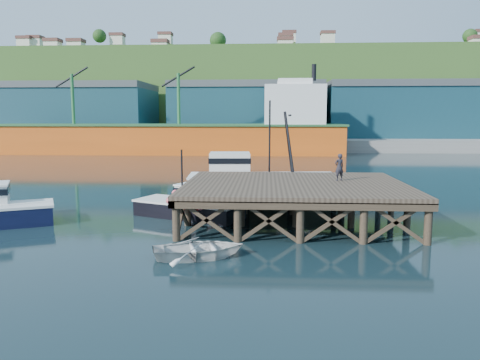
# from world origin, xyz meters

# --- Properties ---
(ground) EXTENTS (300.00, 300.00, 0.00)m
(ground) POSITION_xyz_m (0.00, 0.00, 0.00)
(ground) COLOR black
(ground) RESTS_ON ground
(wharf) EXTENTS (12.00, 10.00, 2.62)m
(wharf) POSITION_xyz_m (5.50, -0.19, 1.94)
(wharf) COLOR brown
(wharf) RESTS_ON ground
(far_quay) EXTENTS (160.00, 40.00, 2.00)m
(far_quay) POSITION_xyz_m (0.00, 70.00, 1.00)
(far_quay) COLOR gray
(far_quay) RESTS_ON ground
(warehouse_left) EXTENTS (32.00, 16.00, 9.00)m
(warehouse_left) POSITION_xyz_m (-35.00, 65.00, 6.50)
(warehouse_left) COLOR #18444F
(warehouse_left) RESTS_ON far_quay
(warehouse_mid) EXTENTS (28.00, 16.00, 9.00)m
(warehouse_mid) POSITION_xyz_m (0.00, 65.00, 6.50)
(warehouse_mid) COLOR #18444F
(warehouse_mid) RESTS_ON far_quay
(warehouse_right) EXTENTS (30.00, 16.00, 9.00)m
(warehouse_right) POSITION_xyz_m (30.00, 65.00, 6.50)
(warehouse_right) COLOR #18444F
(warehouse_right) RESTS_ON far_quay
(cargo_ship) EXTENTS (55.50, 10.00, 13.75)m
(cargo_ship) POSITION_xyz_m (-8.46, 48.00, 3.31)
(cargo_ship) COLOR orange
(cargo_ship) RESTS_ON ground
(hillside) EXTENTS (220.00, 50.00, 22.00)m
(hillside) POSITION_xyz_m (0.00, 100.00, 11.00)
(hillside) COLOR #2D511E
(hillside) RESTS_ON ground
(boat_black) EXTENTS (6.74, 5.62, 3.92)m
(boat_black) POSITION_xyz_m (-0.39, 0.78, 0.72)
(boat_black) COLOR black
(boat_black) RESTS_ON ground
(trawler) EXTENTS (10.43, 4.39, 6.82)m
(trawler) POSITION_xyz_m (3.44, 6.50, 1.41)
(trawler) COLOR #CFC986
(trawler) RESTS_ON ground
(dinghy) EXTENTS (4.30, 3.58, 0.77)m
(dinghy) POSITION_xyz_m (1.23, -7.27, 0.38)
(dinghy) COLOR silver
(dinghy) RESTS_ON ground
(dockworker) EXTENTS (0.66, 0.56, 1.53)m
(dockworker) POSITION_xyz_m (8.06, 0.99, 2.89)
(dockworker) COLOR #222129
(dockworker) RESTS_ON wharf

